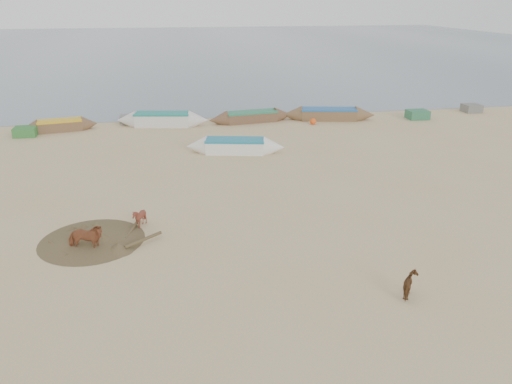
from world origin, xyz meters
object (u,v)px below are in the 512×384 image
at_px(cow_adult, 86,239).
at_px(calf_front, 140,218).
at_px(calf_right, 411,286).
at_px(near_canoe, 235,146).

bearing_deg(cow_adult, calf_front, -32.74).
bearing_deg(calf_front, calf_right, 30.77).
xyz_separation_m(calf_front, calf_right, (8.30, -6.46, -0.04)).
distance_m(cow_adult, calf_right, 11.06).
height_order(cow_adult, calf_right, cow_adult).
relative_size(calf_front, calf_right, 1.10).
distance_m(calf_right, near_canoe, 16.13).
bearing_deg(calf_front, near_canoe, 130.08).
relative_size(calf_front, near_canoe, 0.14).
relative_size(calf_right, near_canoe, 0.13).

